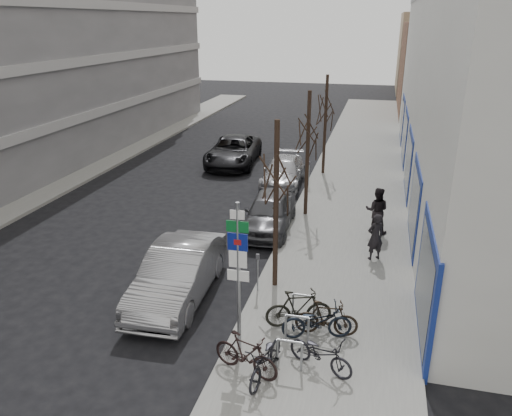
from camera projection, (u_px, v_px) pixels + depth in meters
The scene contains 25 objects.
ground at pixel (155, 340), 13.59m from camera, with size 120.00×120.00×0.00m, color black.
sidewalk_east at pixel (349, 219), 21.62m from camera, with size 5.00×70.00×0.15m, color slate.
sidewalk_west at pixel (38, 191), 25.13m from camera, with size 3.00×70.00×0.15m, color slate.
brick_building_far at pixel (469, 69), 45.55m from camera, with size 12.00×14.00×8.00m, color brown.
tan_building_far at pixel (456, 53), 58.88m from camera, with size 13.00×12.00×9.00m, color #937A5B.
highway_sign_pole at pixel (238, 269), 12.17m from camera, with size 0.55×0.10×4.20m.
bike_rack at pixel (297, 326), 13.04m from camera, with size 0.66×2.26×0.83m.
tree_near at pixel (277, 167), 14.73m from camera, with size 1.80×1.80×5.50m.
tree_mid at pixel (309, 125), 20.63m from camera, with size 1.80×1.80×5.50m.
tree_far at pixel (326, 101), 26.53m from camera, with size 1.80×1.80×5.50m.
meter_front at pixel (258, 269), 15.50m from camera, with size 0.10×0.08×1.27m.
meter_mid at pixel (290, 208), 20.50m from camera, with size 0.10×0.08×1.27m.
meter_back at pixel (309, 171), 25.49m from camera, with size 0.10×0.08×1.27m.
bike_near_left at pixel (266, 357), 11.76m from camera, with size 0.56×1.86×1.13m, color black.
bike_near_right at pixel (246, 354), 11.90m from camera, with size 0.53×1.79×1.09m, color black.
bike_mid_curb at pixel (317, 319), 13.23m from camera, with size 0.57×1.90×1.16m, color black.
bike_mid_inner at pixel (299, 308), 13.74m from camera, with size 0.56×1.88×1.14m, color black.
bike_far_curb at pixel (321, 350), 12.04m from camera, with size 0.53×1.75×1.07m, color black.
bike_far_inner at pixel (327, 318), 13.38m from camera, with size 0.51×1.72×1.04m, color black.
parked_car_front at pixel (178, 273), 15.38m from camera, with size 1.78×5.09×1.68m, color #9D9DA2.
parked_car_mid at pixel (270, 212), 20.49m from camera, with size 1.82×4.53×1.54m, color #434448.
parked_car_back at pixel (283, 172), 26.11m from camera, with size 1.98×4.86×1.41m, color #96969B.
lane_car at pixel (233, 151), 29.87m from camera, with size 2.72×5.89×1.64m, color black.
pedestrian_near at pixel (375, 237), 17.56m from camera, with size 0.63×0.41×1.72m, color black.
pedestrian_far at pixel (377, 210), 19.75m from camera, with size 0.70×0.48×1.91m, color black.
Camera 1 is at (5.44, -10.44, 8.16)m, focal length 35.00 mm.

